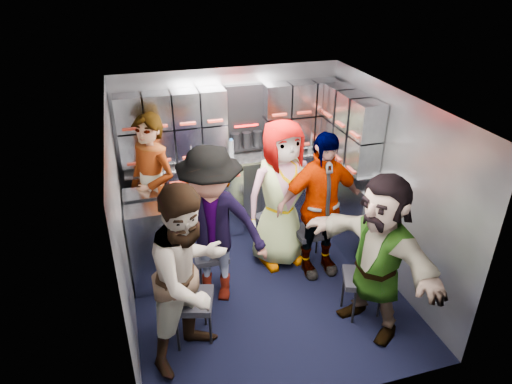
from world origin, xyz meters
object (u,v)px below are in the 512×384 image
object	(u,v)px
jump_seat_mid_left	(211,256)
attendant_arc_a	(190,277)
attendant_arc_c	(281,195)
attendant_arc_d	(320,206)
jump_seat_near_left	(190,303)
attendant_standing	(154,190)
jump_seat_mid_right	(311,233)
attendant_arc_e	(378,256)
attendant_arc_b	(212,227)
jump_seat_center	(275,221)
jump_seat_near_right	(363,280)

from	to	relation	value
jump_seat_mid_left	attendant_arc_a	bearing A→B (deg)	-110.34
attendant_arc_c	attendant_arc_d	distance (m)	0.46
jump_seat_near_left	attendant_arc_d	size ratio (longest dim) A/B	0.29
attendant_arc_d	attendant_standing	bearing A→B (deg)	153.14
jump_seat_near_left	attendant_standing	distance (m)	1.53
jump_seat_mid_left	attendant_standing	xyz separation A→B (m)	(-0.49, 0.73, 0.52)
jump_seat_mid_right	attendant_arc_d	xyz separation A→B (m)	(0.00, -0.18, 0.46)
jump_seat_mid_left	attendant_arc_c	distance (m)	1.04
attendant_arc_e	jump_seat_mid_right	bearing A→B (deg)	166.46
attendant_standing	attendant_arc_b	xyz separation A→B (m)	(0.49, -0.91, -0.03)
jump_seat_near_left	attendant_arc_e	size ratio (longest dim) A/B	0.30
attendant_arc_c	attendant_arc_d	xyz separation A→B (m)	(0.33, -0.32, -0.03)
attendant_arc_b	attendant_arc_d	world-z (taller)	attendant_arc_b
jump_seat_center	attendant_arc_b	distance (m)	1.16
jump_seat_near_right	attendant_standing	size ratio (longest dim) A/B	0.27
jump_seat_near_left	jump_seat_near_right	xyz separation A→B (m)	(1.71, -0.13, -0.03)
jump_seat_mid_left	attendant_arc_a	size ratio (longest dim) A/B	0.25
jump_seat_center	attendant_arc_a	size ratio (longest dim) A/B	0.29
jump_seat_mid_left	jump_seat_mid_right	world-z (taller)	jump_seat_mid_right
jump_seat_near_right	jump_seat_center	bearing A→B (deg)	111.01
jump_seat_center	attendant_arc_b	xyz separation A→B (m)	(-0.88, -0.60, 0.44)
attendant_arc_e	attendant_arc_b	bearing A→B (deg)	-143.41
jump_seat_mid_right	attendant_arc_d	distance (m)	0.49
jump_seat_near_left	jump_seat_mid_right	world-z (taller)	jump_seat_near_left
jump_seat_center	jump_seat_mid_right	xyz separation A→B (m)	(0.33, -0.32, -0.04)
jump_seat_near_left	jump_seat_mid_left	world-z (taller)	jump_seat_near_left
jump_seat_center	jump_seat_near_right	bearing A→B (deg)	-68.99
jump_seat_center	attendant_arc_d	size ratio (longest dim) A/B	0.30
jump_seat_mid_left	attendant_arc_e	size ratio (longest dim) A/B	0.26
jump_seat_mid_left	attendant_arc_d	bearing A→B (deg)	-3.43
jump_seat_mid_right	attendant_arc_e	bearing A→B (deg)	-82.08
attendant_arc_b	attendant_arc_d	distance (m)	1.22
attendant_arc_b	jump_seat_mid_left	bearing A→B (deg)	111.28
jump_seat_near_left	attendant_standing	bearing A→B (deg)	96.12
attendant_arc_d	attendant_arc_e	bearing A→B (deg)	-82.39
attendant_arc_b	attendant_arc_e	world-z (taller)	attendant_arc_b
jump_seat_near_right	jump_seat_near_left	bearing A→B (deg)	175.52
attendant_standing	attendant_arc_a	world-z (taller)	attendant_standing
attendant_arc_a	attendant_arc_e	bearing A→B (deg)	-40.92
attendant_arc_b	attendant_arc_e	distance (m)	1.62
jump_seat_near_right	attendant_arc_c	size ratio (longest dim) A/B	0.28
jump_seat_near_right	attendant_arc_a	size ratio (longest dim) A/B	0.28
jump_seat_near_left	attendant_arc_a	size ratio (longest dim) A/B	0.29
jump_seat_mid_right	jump_seat_near_right	xyz separation A→B (m)	(0.16, -0.96, 0.01)
jump_seat_near_right	attendant_arc_e	xyz separation A→B (m)	(0.00, -0.18, 0.42)
jump_seat_near_right	jump_seat_mid_left	bearing A→B (deg)	148.04
attendant_arc_a	jump_seat_near_left	bearing A→B (deg)	53.56
jump_seat_near_right	attendant_standing	xyz separation A→B (m)	(-1.87, 1.58, 0.49)
jump_seat_mid_right	attendant_arc_a	distance (m)	1.91
jump_seat_mid_left	jump_seat_center	world-z (taller)	jump_seat_center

